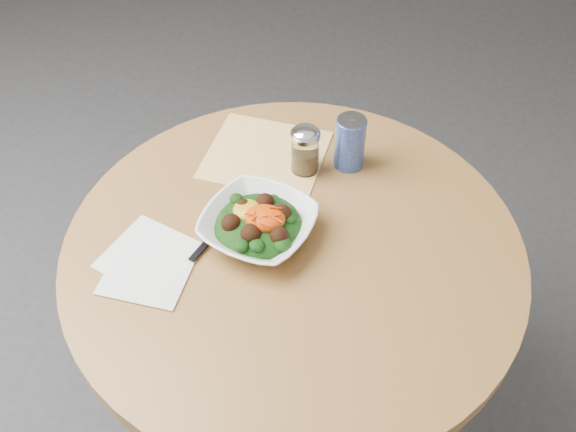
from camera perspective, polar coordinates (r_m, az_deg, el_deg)
The scene contains 8 objects.
ground at distance 1.88m, azimuth 0.33°, elevation -17.40°, with size 6.00×6.00×0.00m, color #2E2E31.
table at distance 1.41m, azimuth 0.42°, elevation -7.65°, with size 0.90×0.90×0.75m.
cloth_napkin at distance 1.43m, azimuth -2.00°, elevation 5.47°, with size 0.25×0.23×0.00m, color #ECA20C.
paper_napkins at distance 1.24m, azimuth -12.29°, elevation -4.05°, with size 0.20×0.22×0.00m.
salad_bowl at distance 1.24m, azimuth -2.65°, elevation -0.75°, with size 0.27×0.27×0.08m.
fork at distance 1.28m, azimuth -5.99°, elevation -1.02°, with size 0.08×0.18×0.00m.
spice_shaker at distance 1.36m, azimuth 1.54°, elevation 5.89°, with size 0.06×0.06×0.11m.
beverage_can at distance 1.38m, azimuth 5.53°, elevation 6.54°, with size 0.06×0.06×0.12m.
Camera 1 is at (0.12, -0.80, 1.70)m, focal length 40.00 mm.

